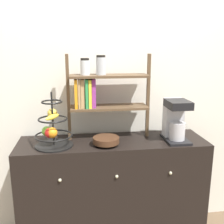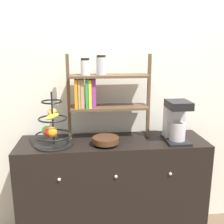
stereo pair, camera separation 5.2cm
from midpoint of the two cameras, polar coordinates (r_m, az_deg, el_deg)
wall_back at (r=2.20m, az=0.12°, el=6.30°), size 7.00×0.05×2.60m
sideboard at (r=2.24m, az=0.85°, el=-16.97°), size 1.46×0.44×0.88m
coffee_maker at (r=2.09m, az=14.41°, el=-1.66°), size 0.17×0.26×0.32m
fruit_stand at (r=1.95m, az=-12.15°, el=-3.62°), size 0.28×0.28×0.40m
wooden_bowl at (r=1.95m, az=-0.60°, el=-6.20°), size 0.20×0.20×0.06m
shelf_hutch at (r=2.02m, az=-2.41°, el=4.97°), size 0.65×0.20×0.66m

